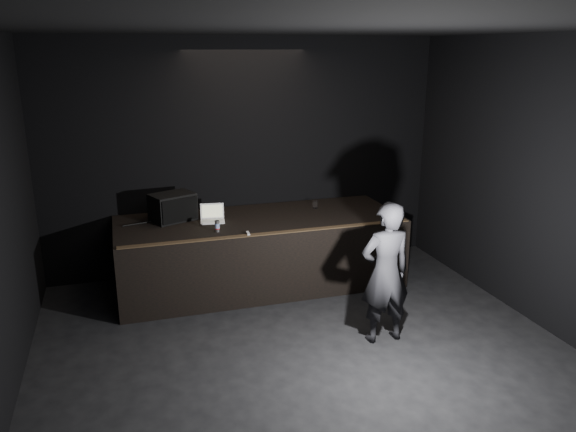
# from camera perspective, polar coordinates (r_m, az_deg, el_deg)

# --- Properties ---
(ground) EXTENTS (7.00, 7.00, 0.00)m
(ground) POSITION_cam_1_polar(r_m,az_deg,el_deg) (6.02, 3.93, -16.78)
(ground) COLOR black
(ground) RESTS_ON ground
(room_walls) EXTENTS (6.10, 7.10, 3.52)m
(room_walls) POSITION_cam_1_polar(r_m,az_deg,el_deg) (5.19, 4.36, 2.20)
(room_walls) COLOR black
(room_walls) RESTS_ON ground
(stage_riser) EXTENTS (4.00, 1.50, 1.00)m
(stage_riser) POSITION_cam_1_polar(r_m,az_deg,el_deg) (8.13, -2.89, -3.61)
(stage_riser) COLOR black
(stage_riser) RESTS_ON ground
(riser_lip) EXTENTS (3.92, 0.10, 0.01)m
(riser_lip) POSITION_cam_1_polar(r_m,az_deg,el_deg) (7.32, -1.56, -1.73)
(riser_lip) COLOR brown
(riser_lip) RESTS_ON stage_riser
(stage_monitor) EXTENTS (0.69, 0.60, 0.38)m
(stage_monitor) POSITION_cam_1_polar(r_m,az_deg,el_deg) (7.99, -11.62, 0.90)
(stage_monitor) COLOR black
(stage_monitor) RESTS_ON stage_riser
(cable) EXTENTS (0.98, 0.27, 0.02)m
(cable) POSITION_cam_1_polar(r_m,az_deg,el_deg) (8.04, -13.03, -0.44)
(cable) COLOR black
(cable) RESTS_ON stage_riser
(laptop) EXTENTS (0.37, 0.34, 0.23)m
(laptop) POSITION_cam_1_polar(r_m,az_deg,el_deg) (7.91, -7.69, -0.07)
(laptop) COLOR white
(laptop) RESTS_ON stage_riser
(beer_can) EXTENTS (0.06, 0.06, 0.15)m
(beer_can) POSITION_cam_1_polar(r_m,az_deg,el_deg) (7.42, -7.20, -1.03)
(beer_can) COLOR silver
(beer_can) RESTS_ON stage_riser
(plastic_cup) EXTENTS (0.09, 0.09, 0.11)m
(plastic_cup) POSITION_cam_1_polar(r_m,az_deg,el_deg) (8.47, 2.78, 1.17)
(plastic_cup) COLOR white
(plastic_cup) RESTS_ON stage_riser
(wii_remote) EXTENTS (0.04, 0.14, 0.03)m
(wii_remote) POSITION_cam_1_polar(r_m,az_deg,el_deg) (7.29, -4.09, -1.78)
(wii_remote) COLOR white
(wii_remote) RESTS_ON stage_riser
(person) EXTENTS (0.63, 0.42, 1.69)m
(person) POSITION_cam_1_polar(r_m,az_deg,el_deg) (6.56, 9.87, -5.70)
(person) COLOR black
(person) RESTS_ON ground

